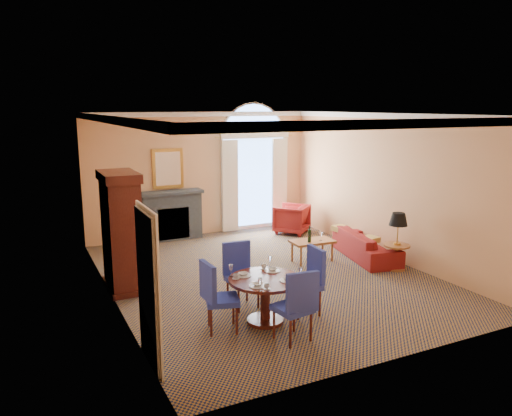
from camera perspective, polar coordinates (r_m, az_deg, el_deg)
name	(u,v)px	position (r m, az deg, el deg)	size (l,w,h in m)	color
ground	(267,276)	(10.13, 1.25, -7.74)	(7.50, 7.50, 0.00)	#141D40
room_envelope	(251,148)	(10.17, -0.54, 6.85)	(6.04, 7.52, 3.45)	#E3A56C
armoire	(122,234)	(9.47, -15.11, -2.83)	(0.63, 1.12, 2.20)	#3F150E
dining_table	(265,290)	(7.88, 1.06, -9.30)	(1.16, 1.16, 0.93)	#3F150E
dining_chair_north	(240,270)	(8.53, -1.87, -7.08)	(0.53, 0.54, 1.09)	#27349A
dining_chair_south	(297,302)	(7.23, 4.74, -10.64)	(0.56, 0.56, 1.09)	#27349A
dining_chair_east	(310,276)	(8.27, 6.19, -7.76)	(0.54, 0.54, 1.09)	#27349A
dining_chair_west	(215,292)	(7.57, -4.66, -9.59)	(0.60, 0.60, 1.09)	#27349A
sofa	(366,245)	(11.45, 12.48, -4.16)	(2.02, 0.79, 0.59)	maroon
armchair	(291,219)	(13.36, 4.07, -1.25)	(0.82, 0.84, 0.77)	maroon
coffee_table	(312,242)	(10.96, 6.45, -3.87)	(0.96, 0.57, 0.84)	#9B5A2E
side_table	(398,234)	(10.68, 15.87, -2.83)	(0.54, 0.54, 1.18)	#9B5A2E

